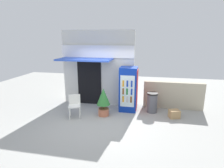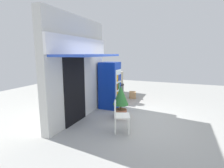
{
  "view_description": "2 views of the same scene",
  "coord_description": "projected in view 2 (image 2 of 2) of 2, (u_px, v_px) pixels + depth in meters",
  "views": [
    {
      "loc": [
        1.69,
        -5.97,
        2.92
      ],
      "look_at": [
        0.33,
        0.67,
        1.2
      ],
      "focal_mm": 29.82,
      "sensor_mm": 36.0,
      "label": 1
    },
    {
      "loc": [
        -5.2,
        -1.36,
        2.1
      ],
      "look_at": [
        0.1,
        0.78,
        1.1
      ],
      "focal_mm": 28.02,
      "sensor_mm": 36.0,
      "label": 2
    }
  ],
  "objects": [
    {
      "name": "plastic_chair",
      "position": [
        119.0,
        114.0,
        4.69
      ],
      "size": [
        0.54,
        0.53,
        0.84
      ],
      "color": "white",
      "rests_on": "ground"
    },
    {
      "name": "stone_boundary_wall",
      "position": [
        113.0,
        85.0,
        8.64
      ],
      "size": [
        2.41,
        0.22,
        1.12
      ],
      "primitive_type": "cube",
      "color": "#B7AD93",
      "rests_on": "ground"
    },
    {
      "name": "storefront_building",
      "position": [
        78.0,
        68.0,
        5.48
      ],
      "size": [
        3.12,
        1.27,
        3.21
      ],
      "color": "silver",
      "rests_on": "ground"
    },
    {
      "name": "ground",
      "position": [
        133.0,
        120.0,
        5.62
      ],
      "size": [
        16.0,
        16.0,
        0.0
      ],
      "primitive_type": "plane",
      "color": "#A3A39E"
    },
    {
      "name": "drink_cooler",
      "position": [
        110.0,
        85.0,
        6.73
      ],
      "size": [
        0.7,
        0.74,
        1.78
      ],
      "color": "#0C2D9E",
      "rests_on": "ground"
    },
    {
      "name": "cardboard_box",
      "position": [
        133.0,
        95.0,
        8.31
      ],
      "size": [
        0.44,
        0.4,
        0.3
      ],
      "primitive_type": "cube",
      "rotation": [
        0.0,
        0.0,
        0.31
      ],
      "color": "tan",
      "rests_on": "ground"
    },
    {
      "name": "potted_plant_near_shop",
      "position": [
        121.0,
        99.0,
        5.72
      ],
      "size": [
        0.51,
        0.51,
        1.07
      ],
      "color": "#BC6B4C",
      "rests_on": "ground"
    },
    {
      "name": "trash_bin",
      "position": [
        119.0,
        93.0,
        7.67
      ],
      "size": [
        0.42,
        0.42,
        0.79
      ],
      "color": "#595960",
      "rests_on": "ground"
    }
  ]
}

